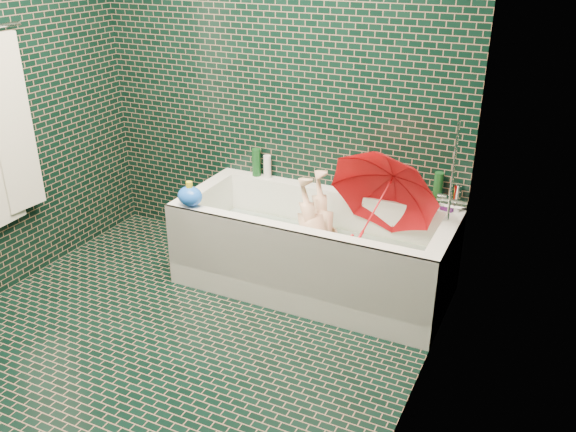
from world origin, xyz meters
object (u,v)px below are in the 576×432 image
at_px(umbrella, 377,207).
at_px(bath_toy, 190,196).
at_px(child, 320,245).
at_px(bathtub, 313,257).
at_px(rubber_duck, 419,198).

relative_size(umbrella, bath_toy, 3.45).
relative_size(child, umbrella, 1.39).
xyz_separation_m(bathtub, rubber_duck, (0.57, 0.32, 0.38)).
bearing_deg(umbrella, bath_toy, -145.32).
bearing_deg(bath_toy, umbrella, 34.25).
bearing_deg(bath_toy, rubber_duck, 43.06).
bearing_deg(rubber_duck, bathtub, -173.13).
height_order(umbrella, bath_toy, umbrella).
distance_m(umbrella, rubber_duck, 0.34).
relative_size(bathtub, umbrella, 2.60).
height_order(bathtub, bath_toy, bath_toy).
bearing_deg(child, bathtub, -83.99).
height_order(child, bath_toy, bath_toy).
xyz_separation_m(bathtub, child, (0.05, -0.01, 0.10)).
bearing_deg(child, rubber_duck, 137.52).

